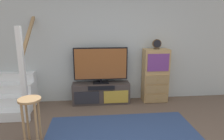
# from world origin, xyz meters

# --- Properties ---
(back_wall) EXTENTS (6.40, 0.12, 2.70)m
(back_wall) POSITION_xyz_m (0.00, 2.46, 1.35)
(back_wall) COLOR #B2B7B2
(back_wall) RESTS_ON ground_plane
(area_rug) EXTENTS (2.60, 1.80, 0.01)m
(area_rug) POSITION_xyz_m (0.00, 0.60, 0.01)
(area_rug) COLOR navy
(area_rug) RESTS_ON ground_plane
(media_console) EXTENTS (1.33, 0.38, 0.48)m
(media_console) POSITION_xyz_m (-0.30, 2.19, 0.24)
(media_console) COLOR #423833
(media_console) RESTS_ON ground_plane
(television) EXTENTS (1.23, 0.22, 0.83)m
(television) POSITION_xyz_m (-0.30, 2.22, 0.92)
(television) COLOR black
(television) RESTS_ON media_console
(side_cabinet) EXTENTS (0.58, 0.38, 1.26)m
(side_cabinet) POSITION_xyz_m (0.99, 2.20, 0.63)
(side_cabinet) COLOR tan
(side_cabinet) RESTS_ON ground_plane
(desk_clock) EXTENTS (0.20, 0.08, 0.23)m
(desk_clock) POSITION_xyz_m (0.98, 2.19, 1.37)
(desk_clock) COLOR #4C3823
(desk_clock) RESTS_ON side_cabinet
(staircase) EXTENTS (1.00, 1.36, 2.20)m
(staircase) POSITION_xyz_m (-2.24, 2.20, 0.37)
(staircase) COLOR white
(staircase) RESTS_ON ground_plane
(bar_stool_near) EXTENTS (0.34, 0.34, 0.74)m
(bar_stool_near) POSITION_xyz_m (-1.45, 0.70, 0.54)
(bar_stool_near) COLOR #A37A4C
(bar_stool_near) RESTS_ON ground_plane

